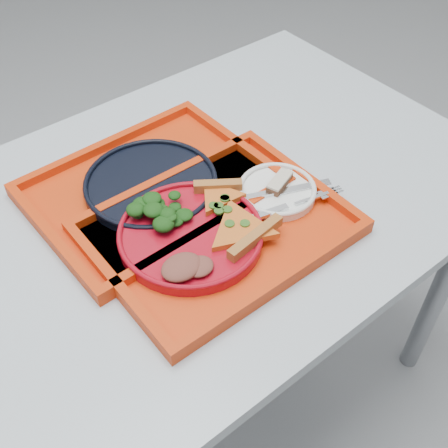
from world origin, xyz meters
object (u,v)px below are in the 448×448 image
Objects in this scene: dinner_plate at (191,236)px; dessert_bar at (280,182)px; navy_plate at (151,185)px; tray_far at (152,190)px; tray_main at (218,231)px.

dessert_bar reaches higher than dinner_plate.
dinner_plate is at bearing -97.21° from navy_plate.
dinner_plate reaches higher than navy_plate.
navy_plate is 0.25m from dessert_bar.
dinner_plate is 0.21m from dessert_bar.
tray_far is 6.48× the size of dessert_bar.
dessert_bar is (0.16, 0.01, 0.03)m from tray_main.
tray_far is (-0.03, 0.17, 0.00)m from tray_main.
dinner_plate is 1.00× the size of navy_plate.
navy_plate reaches higher than tray_main.
dinner_plate is 0.16m from navy_plate.
dinner_plate is (-0.02, -0.16, 0.02)m from tray_far.
tray_main is at bearing -78.35° from navy_plate.
tray_far is 1.73× the size of dinner_plate.
tray_main is 0.06m from dinner_plate.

